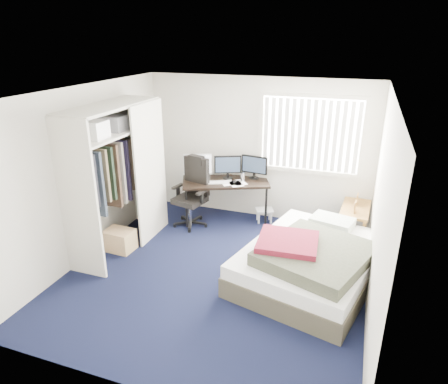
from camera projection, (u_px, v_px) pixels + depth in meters
ground at (216, 273)px, 5.63m from camera, size 4.20×4.20×0.00m
room_shell at (216, 172)px, 5.07m from camera, size 4.20×4.20×4.20m
window_assembly at (310, 135)px, 6.55m from camera, size 1.72×0.09×1.32m
closet at (116, 164)px, 5.88m from camera, size 0.64×1.84×2.22m
desk at (225, 179)px, 7.03m from camera, size 1.65×1.23×1.20m
office_chair at (193, 199)px, 6.95m from camera, size 0.69×0.69×1.22m
footstool at (264, 212)px, 7.11m from camera, size 0.37×0.33×0.24m
nightstand at (355, 211)px, 6.35m from camera, size 0.47×0.87×0.76m
bed at (311, 260)px, 5.38m from camera, size 2.07×2.45×0.70m
pine_box at (120, 240)px, 6.19m from camera, size 0.46×0.35×0.33m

